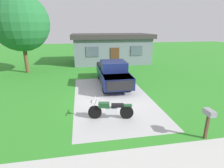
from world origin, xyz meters
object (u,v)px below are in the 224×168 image
neighbor_house (111,48)px  pickup_truck (112,72)px  shade_tree (21,23)px  mailbox (209,116)px  motorcycle (110,110)px

neighbor_house → pickup_truck: bearing=-99.2°
shade_tree → mailbox: bearing=-52.1°
motorcycle → pickup_truck: (1.06, 5.38, 0.48)m
mailbox → pickup_truck: bearing=107.6°
pickup_truck → mailbox: 8.04m
mailbox → neighbor_house: bearing=93.3°
pickup_truck → shade_tree: shade_tree is taller
pickup_truck → neighbor_house: bearing=80.8°
motorcycle → neighbor_house: bearing=80.1°
mailbox → neighbor_house: 16.78m
mailbox → motorcycle: bearing=146.9°
mailbox → shade_tree: (-10.01, 12.85, 3.68)m
shade_tree → neighbor_house: bearing=23.2°
pickup_truck → neighbor_house: neighbor_house is taller
mailbox → shade_tree: size_ratio=0.17×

